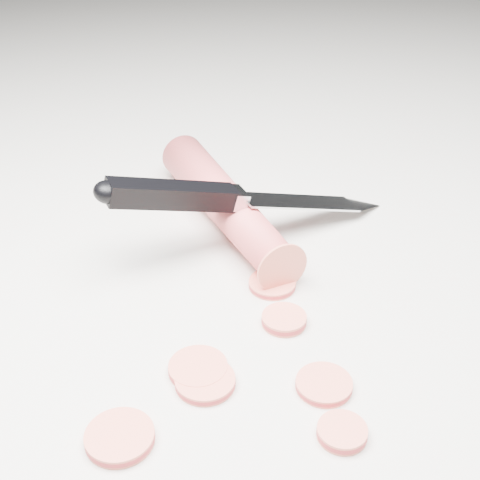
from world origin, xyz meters
TOP-DOWN VIEW (x-y plane):
  - ground at (0.00, 0.00)m, footprint 2.40×2.40m
  - carrot at (0.08, 0.10)m, footprint 0.07×0.21m
  - carrot_slice_0 at (-0.10, -0.06)m, footprint 0.04×0.04m
  - carrot_slice_1 at (0.04, -0.04)m, footprint 0.03×0.03m
  - carrot_slice_2 at (-0.04, -0.04)m, footprint 0.04×0.04m
  - carrot_slice_3 at (0.02, -0.10)m, footprint 0.04×0.04m
  - carrot_slice_4 at (0.06, 0.00)m, footprint 0.04×0.04m
  - carrot_slice_5 at (-0.04, -0.06)m, footprint 0.04×0.04m
  - carrot_slice_6 at (0.00, -0.14)m, footprint 0.03×0.03m
  - kitchen_knife at (0.09, 0.07)m, footprint 0.26×0.07m

SIDE VIEW (x-z plane):
  - ground at x=0.00m, z-range 0.00..0.00m
  - carrot_slice_4 at x=0.06m, z-range 0.00..0.01m
  - carrot_slice_3 at x=0.02m, z-range 0.00..0.01m
  - carrot_slice_5 at x=-0.04m, z-range 0.00..0.01m
  - carrot_slice_2 at x=-0.04m, z-range 0.00..0.01m
  - carrot_slice_0 at x=-0.10m, z-range 0.00..0.01m
  - carrot_slice_6 at x=0.00m, z-range 0.00..0.01m
  - carrot_slice_1 at x=0.04m, z-range 0.00..0.01m
  - carrot at x=0.08m, z-range 0.00..0.04m
  - kitchen_knife at x=0.09m, z-range 0.00..0.08m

